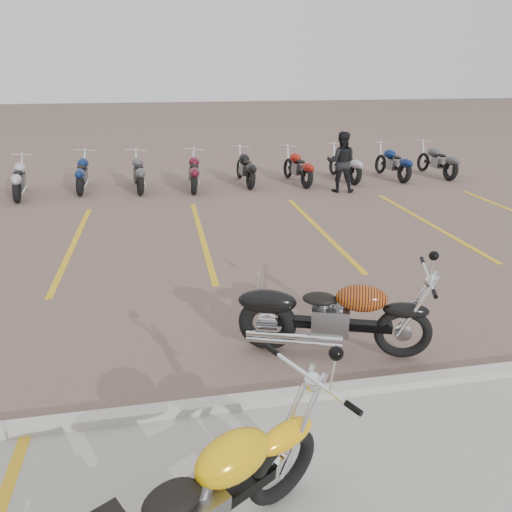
{
  "coord_description": "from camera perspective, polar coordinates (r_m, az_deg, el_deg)",
  "views": [
    {
      "loc": [
        -0.78,
        -6.47,
        3.48
      ],
      "look_at": [
        0.57,
        0.61,
        0.75
      ],
      "focal_mm": 35.0,
      "sensor_mm": 36.0,
      "label": 1
    }
  ],
  "objects": [
    {
      "name": "parking_stripes",
      "position": [
        11.06,
        -6.22,
        2.29
      ],
      "size": [
        38.0,
        5.5,
        0.01
      ],
      "primitive_type": null,
      "color": "gold",
      "rests_on": "ground"
    },
    {
      "name": "ground",
      "position": [
        7.39,
        -3.48,
        -7.41
      ],
      "size": [
        100.0,
        100.0,
        0.0
      ],
      "primitive_type": "plane",
      "color": "brown",
      "rests_on": "ground"
    },
    {
      "name": "flame_cruiser",
      "position": [
        6.44,
        8.35,
        -7.08
      ],
      "size": [
        2.36,
        0.94,
        1.01
      ],
      "rotation": [
        0.08,
        0.0,
        -0.33
      ],
      "color": "black",
      "rests_on": "ground"
    },
    {
      "name": "bg_bike_row",
      "position": [
        15.6,
        -7.33,
        9.76
      ],
      "size": [
        17.24,
        2.03,
        1.1
      ],
      "color": "black",
      "rests_on": "ground"
    },
    {
      "name": "curb",
      "position": [
        5.68,
        -0.73,
        -16.29
      ],
      "size": [
        60.0,
        0.18,
        0.12
      ],
      "primitive_type": "cube",
      "color": "#ADAAA3",
      "rests_on": "ground"
    },
    {
      "name": "person_b",
      "position": [
        15.1,
        9.7,
        10.55
      ],
      "size": [
        1.03,
        0.91,
        1.76
      ],
      "primitive_type": "imported",
      "rotation": [
        0.0,
        0.0,
        2.81
      ],
      "color": "black",
      "rests_on": "ground"
    }
  ]
}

